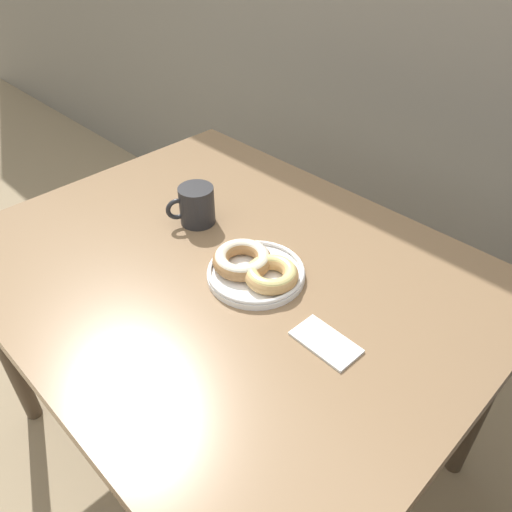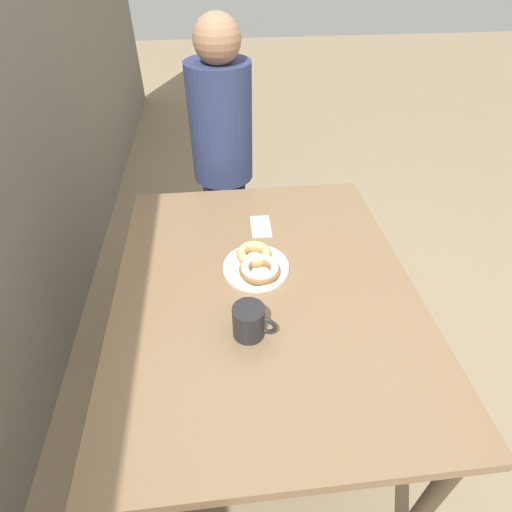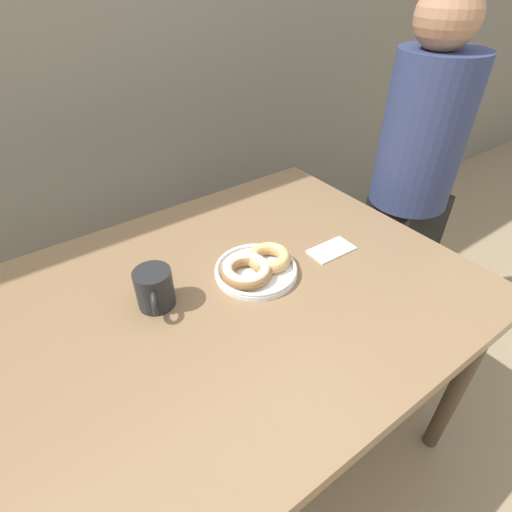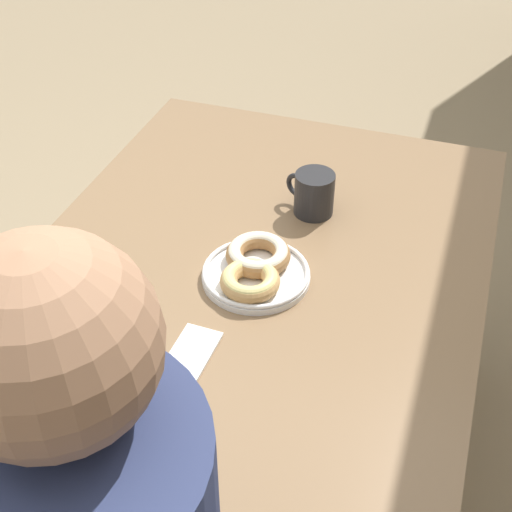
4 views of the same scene
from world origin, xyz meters
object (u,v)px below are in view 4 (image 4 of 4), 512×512
object	(u,v)px
donut_plate	(255,268)
napkin	(191,353)
coffee_mug	(313,193)
dining_table	(259,277)

from	to	relation	value
donut_plate	napkin	world-z (taller)	donut_plate
coffee_mug	napkin	xyz separation A→B (m)	(0.51, -0.09, -0.05)
donut_plate	coffee_mug	distance (m)	0.27
coffee_mug	napkin	bearing A→B (deg)	-10.26
donut_plate	napkin	bearing A→B (deg)	-9.99
coffee_mug	napkin	distance (m)	0.52
dining_table	napkin	xyz separation A→B (m)	(0.32, -0.02, 0.07)
dining_table	napkin	world-z (taller)	napkin
dining_table	donut_plate	world-z (taller)	donut_plate
dining_table	coffee_mug	size ratio (longest dim) A/B	9.89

